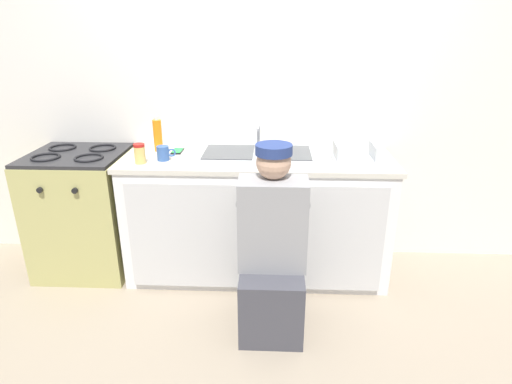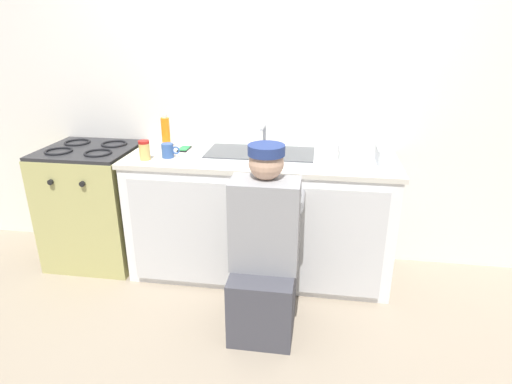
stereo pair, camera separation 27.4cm
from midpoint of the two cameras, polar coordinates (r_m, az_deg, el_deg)
name	(u,v)px [view 1 (the left image)]	position (r m, az deg, el deg)	size (l,w,h in m)	color
ground_plane	(255,292)	(2.98, -2.79, -13.27)	(12.00, 12.00, 0.00)	gray
back_wall	(259,91)	(3.13, -2.11, 13.24)	(6.00, 0.10, 2.50)	silver
counter_cabinet	(257,218)	(3.02, -2.44, -3.60)	(1.78, 0.62, 0.83)	white
countertop	(257,159)	(2.88, -2.56, 4.31)	(1.82, 0.62, 0.03)	beige
sink_double_basin	(257,154)	(2.87, -2.56, 5.00)	(0.80, 0.44, 0.19)	silver
stove_range	(85,212)	(3.36, -24.10, -2.46)	(0.64, 0.62, 0.89)	tan
plumber_person	(272,257)	(2.45, -1.06, -8.75)	(0.42, 0.61, 1.10)	#3F3F47
soap_bottle_orange	(158,135)	(3.10, -15.48, 7.29)	(0.06, 0.06, 0.25)	orange
cell_phone	(178,151)	(3.07, -12.96, 5.32)	(0.07, 0.14, 0.01)	black
dish_rack_tray	(354,157)	(2.84, 10.23, 4.61)	(0.28, 0.22, 0.11)	#B2B7BC
condiment_jar	(140,154)	(2.86, -17.94, 4.86)	(0.07, 0.07, 0.13)	#DBB760
coffee_mug	(163,153)	(2.89, -14.93, 4.98)	(0.13, 0.08, 0.09)	#335699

